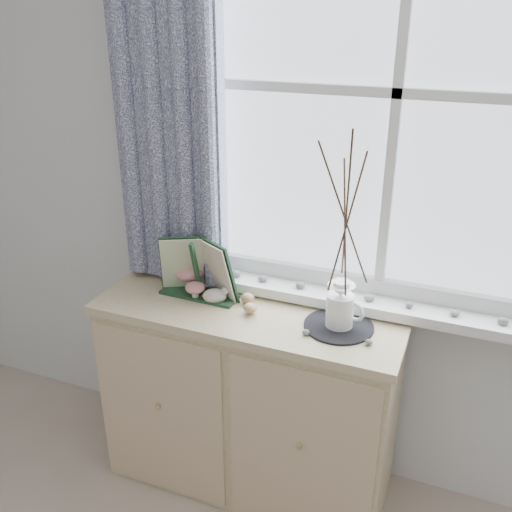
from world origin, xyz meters
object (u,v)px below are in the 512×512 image
at_px(toadstool_cluster, 191,277).
at_px(twig_pitcher, 346,215).
at_px(botanical_book, 194,270).
at_px(sideboard, 249,399).

xyz_separation_m(toadstool_cluster, twig_pitcher, (0.62, -0.05, 0.36)).
distance_m(botanical_book, toadstool_cluster, 0.09).
distance_m(sideboard, twig_pitcher, 0.93).
bearing_deg(botanical_book, twig_pitcher, 1.90).
xyz_separation_m(sideboard, twig_pitcher, (0.35, 0.00, 0.85)).
height_order(sideboard, botanical_book, botanical_book).
distance_m(sideboard, toadstool_cluster, 0.56).
distance_m(botanical_book, twig_pitcher, 0.65).
distance_m(sideboard, botanical_book, 0.60).
bearing_deg(toadstool_cluster, botanical_book, -49.02).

